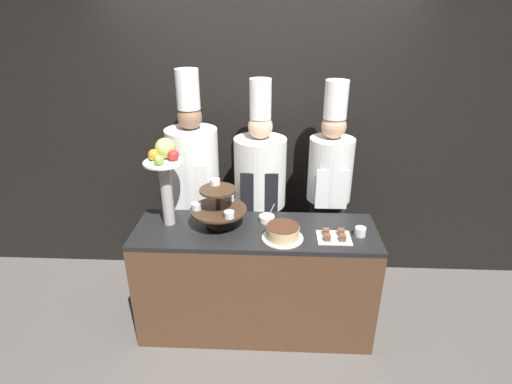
# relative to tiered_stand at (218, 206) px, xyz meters

# --- Properties ---
(ground_plane) EXTENTS (14.00, 14.00, 0.00)m
(ground_plane) POSITION_rel_tiered_stand_xyz_m (0.27, -0.32, -1.04)
(ground_plane) COLOR #5B5651
(wall_back) EXTENTS (10.00, 0.06, 2.80)m
(wall_back) POSITION_rel_tiered_stand_xyz_m (0.27, 0.83, 0.36)
(wall_back) COLOR black
(wall_back) RESTS_ON ground_plane
(buffet_counter) EXTENTS (1.75, 0.56, 0.88)m
(buffet_counter) POSITION_rel_tiered_stand_xyz_m (0.27, -0.04, -0.60)
(buffet_counter) COLOR brown
(buffet_counter) RESTS_ON ground_plane
(tiered_stand) EXTENTS (0.41, 0.41, 0.34)m
(tiered_stand) POSITION_rel_tiered_stand_xyz_m (0.00, 0.00, 0.00)
(tiered_stand) COLOR #3D2819
(tiered_stand) RESTS_ON buffet_counter
(fruit_pedestal) EXTENTS (0.28, 0.28, 0.63)m
(fruit_pedestal) POSITION_rel_tiered_stand_xyz_m (-0.37, 0.04, 0.26)
(fruit_pedestal) COLOR #B2ADA8
(fruit_pedestal) RESTS_ON buffet_counter
(cake_round) EXTENTS (0.29, 0.29, 0.10)m
(cake_round) POSITION_rel_tiered_stand_xyz_m (0.46, -0.16, -0.11)
(cake_round) COLOR white
(cake_round) RESTS_ON buffet_counter
(cup_white) EXTENTS (0.08, 0.08, 0.06)m
(cup_white) POSITION_rel_tiered_stand_xyz_m (1.00, -0.10, -0.13)
(cup_white) COLOR white
(cup_white) RESTS_ON buffet_counter
(cake_square_tray) EXTENTS (0.23, 0.19, 0.05)m
(cake_square_tray) POSITION_rel_tiered_stand_xyz_m (0.82, -0.14, -0.14)
(cake_square_tray) COLOR white
(cake_square_tray) RESTS_ON buffet_counter
(serving_bowl_far) EXTENTS (0.11, 0.11, 0.15)m
(serving_bowl_far) POSITION_rel_tiered_stand_xyz_m (0.35, 0.08, -0.14)
(serving_bowl_far) COLOR white
(serving_bowl_far) RESTS_ON buffet_counter
(chef_left) EXTENTS (0.41, 0.41, 1.93)m
(chef_left) POSITION_rel_tiered_stand_xyz_m (-0.26, 0.44, -0.02)
(chef_left) COLOR black
(chef_left) RESTS_ON ground_plane
(chef_center_left) EXTENTS (0.41, 0.41, 1.87)m
(chef_center_left) POSITION_rel_tiered_stand_xyz_m (0.28, 0.44, -0.07)
(chef_center_left) COLOR #38332D
(chef_center_left) RESTS_ON ground_plane
(chef_center_right) EXTENTS (0.35, 0.35, 1.86)m
(chef_center_right) POSITION_rel_tiered_stand_xyz_m (0.84, 0.44, -0.03)
(chef_center_right) COLOR #28282D
(chef_center_right) RESTS_ON ground_plane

